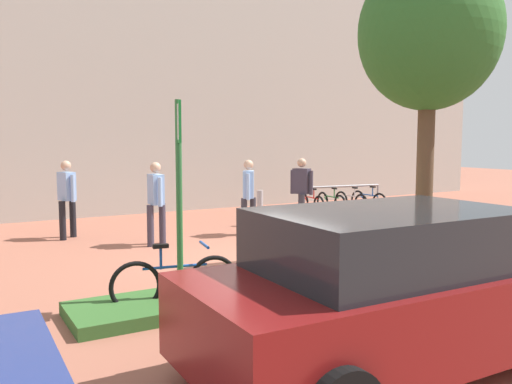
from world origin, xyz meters
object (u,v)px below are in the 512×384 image
at_px(bike_rack_cluster, 341,202).
at_px(bollard_steel, 260,208).
at_px(parking_sign_post, 179,175).
at_px(person_casual_tan, 156,198).
at_px(tree_sidewalk, 429,35).
at_px(person_suited_navy, 302,188).
at_px(person_shirt_blue, 67,194).
at_px(person_shirt_white, 249,192).
at_px(bike_at_sign, 176,282).
at_px(car_maroon_wagon, 400,289).

relative_size(bike_rack_cluster, bollard_steel, 2.93).
xyz_separation_m(parking_sign_post, person_casual_tan, (1.17, 4.17, -0.76)).
distance_m(tree_sidewalk, person_suited_navy, 5.35).
bearing_deg(person_shirt_blue, person_shirt_white, -23.26).
height_order(parking_sign_post, person_shirt_white, parking_sign_post).
distance_m(bike_at_sign, person_suited_navy, 6.71).
height_order(tree_sidewalk, bike_at_sign, tree_sidewalk).
bearing_deg(parking_sign_post, person_shirt_blue, 92.71).
height_order(parking_sign_post, bike_at_sign, parking_sign_post).
distance_m(parking_sign_post, person_shirt_white, 5.51).
relative_size(tree_sidewalk, bike_rack_cluster, 1.97).
distance_m(parking_sign_post, person_shirt_blue, 5.90).
distance_m(bike_rack_cluster, car_maroon_wagon, 10.77).
bearing_deg(person_casual_tan, person_shirt_white, 2.38).
xyz_separation_m(tree_sidewalk, bike_at_sign, (-4.43, 0.07, -3.53)).
xyz_separation_m(person_shirt_white, car_maroon_wagon, (-2.24, -6.96, -0.23)).
height_order(tree_sidewalk, car_maroon_wagon, tree_sidewalk).
bearing_deg(car_maroon_wagon, bollard_steel, 68.50).
bearing_deg(person_shirt_blue, tree_sidewalk, -51.48).
relative_size(bike_rack_cluster, car_maroon_wagon, 0.61).
bearing_deg(person_casual_tan, person_suited_navy, 4.01).
distance_m(tree_sidewalk, parking_sign_post, 4.88).
relative_size(bike_at_sign, person_shirt_white, 0.97).
distance_m(bollard_steel, person_shirt_blue, 4.64).
bearing_deg(bike_at_sign, person_casual_tan, 73.60).
distance_m(person_shirt_blue, person_shirt_white, 4.01).
xyz_separation_m(person_casual_tan, person_shirt_blue, (-1.44, 1.68, 0.00)).
bearing_deg(bike_rack_cluster, bike_at_sign, -141.77).
height_order(bollard_steel, car_maroon_wagon, car_maroon_wagon).
height_order(person_casual_tan, person_suited_navy, same).
distance_m(bike_at_sign, bollard_steel, 6.78).
distance_m(bollard_steel, person_suited_navy, 1.21).
bearing_deg(person_shirt_blue, bike_at_sign, -87.68).
xyz_separation_m(person_casual_tan, car_maroon_wagon, (-0.01, -6.86, -0.23)).
relative_size(parking_sign_post, bike_rack_cluster, 1.02).
bearing_deg(bike_rack_cluster, bollard_steel, -167.06).
relative_size(bike_at_sign, bike_rack_cluster, 0.63).
xyz_separation_m(bike_at_sign, person_suited_navy, (5.04, 4.38, 0.63)).
height_order(person_casual_tan, person_shirt_blue, same).
xyz_separation_m(bike_at_sign, bollard_steel, (4.34, 5.21, 0.10)).
bearing_deg(tree_sidewalk, person_casual_tan, 127.59).
height_order(person_casual_tan, car_maroon_wagon, person_casual_tan).
xyz_separation_m(bike_rack_cluster, person_shirt_blue, (-7.78, -0.16, 0.64)).
distance_m(bike_at_sign, person_shirt_blue, 5.83).
distance_m(bike_rack_cluster, person_shirt_white, 4.50).
xyz_separation_m(person_casual_tan, person_shirt_white, (2.24, 0.09, 0.00)).
xyz_separation_m(parking_sign_post, person_suited_navy, (5.00, 4.44, -0.76)).
bearing_deg(parking_sign_post, tree_sidewalk, -0.18).
relative_size(bollard_steel, person_suited_navy, 0.52).
bearing_deg(bike_rack_cluster, person_casual_tan, -163.87).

